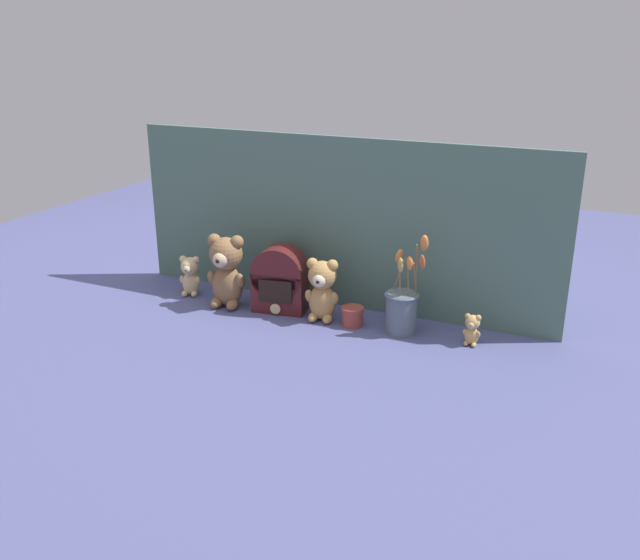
# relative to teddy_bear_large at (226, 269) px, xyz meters

# --- Properties ---
(ground_plane) EXTENTS (4.00, 4.00, 0.00)m
(ground_plane) POSITION_rel_teddy_bear_large_xyz_m (0.35, 0.01, -0.14)
(ground_plane) COLOR #4C5184
(backdrop_wall) EXTENTS (1.56, 0.02, 0.60)m
(backdrop_wall) POSITION_rel_teddy_bear_large_xyz_m (0.35, 0.18, 0.16)
(backdrop_wall) COLOR #4C6B5B
(backdrop_wall) RESTS_ON ground
(teddy_bear_large) EXTENTS (0.15, 0.13, 0.26)m
(teddy_bear_large) POSITION_rel_teddy_bear_large_xyz_m (0.00, 0.00, 0.00)
(teddy_bear_large) COLOR olive
(teddy_bear_large) RESTS_ON ground
(teddy_bear_medium) EXTENTS (0.12, 0.11, 0.22)m
(teddy_bear_medium) POSITION_rel_teddy_bear_large_xyz_m (0.36, 0.03, -0.02)
(teddy_bear_medium) COLOR tan
(teddy_bear_medium) RESTS_ON ground
(teddy_bear_small) EXTENTS (0.09, 0.08, 0.15)m
(teddy_bear_small) POSITION_rel_teddy_bear_large_xyz_m (-0.18, 0.04, -0.06)
(teddy_bear_small) COLOR #DBBC84
(teddy_bear_small) RESTS_ON ground
(teddy_bear_tiny) EXTENTS (0.06, 0.05, 0.10)m
(teddy_bear_tiny) POSITION_rel_teddy_bear_large_xyz_m (0.87, 0.04, -0.08)
(teddy_bear_tiny) COLOR tan
(teddy_bear_tiny) RESTS_ON ground
(flower_vase) EXTENTS (0.13, 0.12, 0.34)m
(flower_vase) POSITION_rel_teddy_bear_large_xyz_m (0.64, 0.04, -0.05)
(flower_vase) COLOR slate
(flower_vase) RESTS_ON ground
(vintage_radio) EXTENTS (0.20, 0.13, 0.24)m
(vintage_radio) POSITION_rel_teddy_bear_large_xyz_m (0.19, 0.04, -0.03)
(vintage_radio) COLOR #4C1919
(vintage_radio) RESTS_ON ground
(decorative_tin_tall) EXTENTS (0.08, 0.08, 0.06)m
(decorative_tin_tall) POSITION_rel_teddy_bear_large_xyz_m (0.47, 0.02, -0.11)
(decorative_tin_tall) COLOR #993D33
(decorative_tin_tall) RESTS_ON ground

